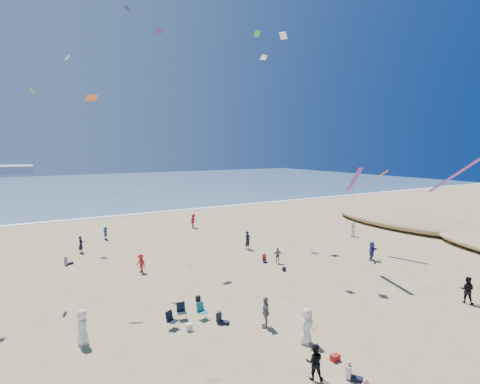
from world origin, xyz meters
TOP-DOWN VIEW (x-y plane):
  - ground at (0.00, 0.00)m, footprint 220.00×220.00m
  - ocean at (0.00, 95.00)m, footprint 220.00×100.00m
  - surf_line at (0.00, 45.00)m, footprint 220.00×1.20m
  - standing_flyers at (6.03, 12.87)m, footprint 31.71×33.68m
  - seated_group at (0.61, 7.38)m, footprint 16.67×26.64m
  - chair_cluster at (-2.50, 6.74)m, footprint 2.77×1.54m
  - white_tote at (-2.75, 5.67)m, footprint 0.35×0.20m
  - black_backpack at (-0.61, 9.17)m, footprint 0.30×0.22m
  - cooler at (2.18, -0.77)m, footprint 0.45×0.30m
  - navy_bag at (8.27, 11.24)m, footprint 0.28×0.18m
  - kites_aloft at (7.82, 12.57)m, footprint 43.09×36.22m

SIDE VIEW (x-z plane):
  - ground at x=0.00m, z-range 0.00..0.00m
  - ocean at x=0.00m, z-range 0.00..0.06m
  - surf_line at x=0.00m, z-range 0.00..0.08m
  - cooler at x=2.18m, z-range 0.00..0.30m
  - navy_bag at x=8.27m, z-range 0.00..0.34m
  - black_backpack at x=-0.61m, z-range 0.00..0.38m
  - white_tote at x=-2.75m, z-range 0.00..0.40m
  - seated_group at x=0.61m, z-range 0.00..0.84m
  - chair_cluster at x=-2.50m, z-range 0.00..1.00m
  - standing_flyers at x=6.03m, z-range -0.09..1.84m
  - kites_aloft at x=7.82m, z-range 1.56..26.07m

